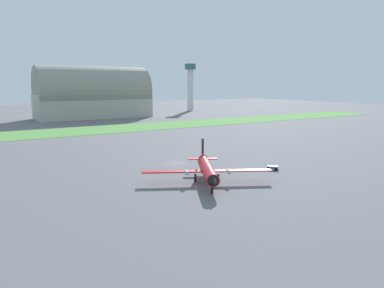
% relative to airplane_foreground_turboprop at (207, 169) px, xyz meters
% --- Properties ---
extents(ground_plane, '(600.00, 600.00, 0.00)m').
position_rel_airplane_foreground_turboprop_xyz_m(ground_plane, '(3.69, 18.73, -2.81)').
color(ground_plane, slate).
extents(grass_taxiway_strip, '(360.00, 28.00, 0.08)m').
position_rel_airplane_foreground_turboprop_xyz_m(grass_taxiway_strip, '(3.69, 93.49, -2.77)').
color(grass_taxiway_strip, '#549342').
rests_on(grass_taxiway_strip, ground_plane).
extents(airplane_foreground_turboprop, '(23.34, 20.32, 7.67)m').
position_rel_airplane_foreground_turboprop_xyz_m(airplane_foreground_turboprop, '(0.00, 0.00, 0.00)').
color(airplane_foreground_turboprop, red).
rests_on(airplane_foreground_turboprop, ground_plane).
extents(baggage_cart_near_gate, '(2.85, 2.95, 0.90)m').
position_rel_airplane_foreground_turboprop_xyz_m(baggage_cart_near_gate, '(18.83, 1.02, -2.24)').
color(baggage_cart_near_gate, '#334FB2').
rests_on(baggage_cart_near_gate, ground_plane).
extents(hangar_distant, '(63.29, 26.49, 29.26)m').
position_rel_airplane_foreground_turboprop_xyz_m(hangar_distant, '(24.87, 150.50, 10.23)').
color(hangar_distant, '#B2AD9E').
rests_on(hangar_distant, ground_plane).
extents(control_tower, '(8.00, 8.00, 33.68)m').
position_rel_airplane_foreground_turboprop_xyz_m(control_tower, '(101.50, 167.89, 17.22)').
color(control_tower, silver).
rests_on(control_tower, ground_plane).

